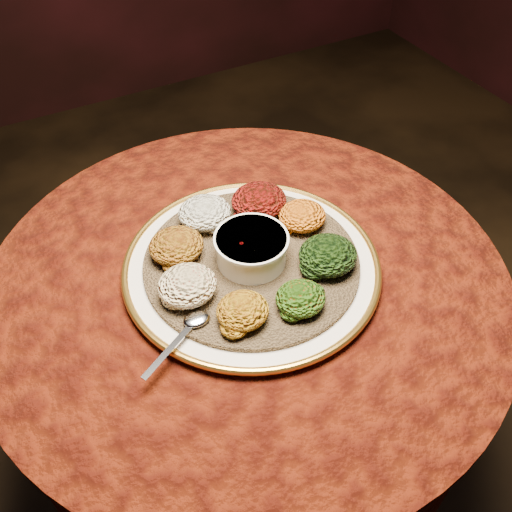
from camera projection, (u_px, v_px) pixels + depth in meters
name	position (u px, v px, depth m)	size (l,w,h in m)	color
table	(248.00, 333.00, 1.17)	(0.96, 0.96, 0.73)	black
platter	(252.00, 266.00, 1.04)	(0.57, 0.57, 0.02)	silver
injera	(251.00, 262.00, 1.03)	(0.39, 0.39, 0.01)	brown
stew_bowl	(251.00, 247.00, 1.00)	(0.13, 0.13, 0.06)	white
spoon	(193.00, 323.00, 0.92)	(0.14, 0.09, 0.01)	silver
portion_ayib	(205.00, 213.00, 1.08)	(0.10, 0.10, 0.05)	silver
portion_kitfo	(259.00, 201.00, 1.10)	(0.11, 0.10, 0.05)	black
portion_tikil	(302.00, 216.00, 1.08)	(0.09, 0.09, 0.04)	#BF700F
portion_gomen	(328.00, 255.00, 1.00)	(0.10, 0.10, 0.05)	black
portion_mixveg	(300.00, 298.00, 0.94)	(0.08, 0.08, 0.04)	#902B09
portion_kik	(243.00, 311.00, 0.92)	(0.09, 0.08, 0.04)	#A9760E
portion_timatim	(187.00, 285.00, 0.95)	(0.10, 0.10, 0.05)	maroon
portion_shiro	(176.00, 246.00, 1.02)	(0.10, 0.09, 0.05)	#8A5910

